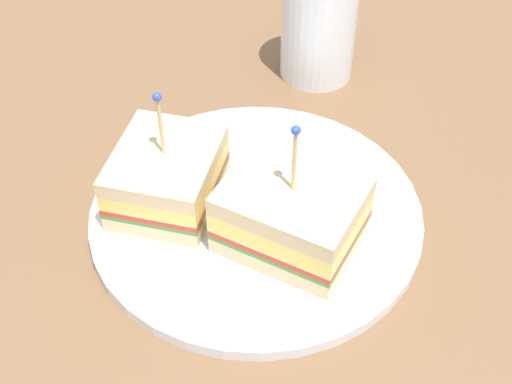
{
  "coord_description": "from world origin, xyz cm",
  "views": [
    {
      "loc": [
        6.65,
        -39.1,
        42.48
      ],
      "look_at": [
        0.0,
        0.0,
        3.09
      ],
      "focal_mm": 49.23,
      "sensor_mm": 36.0,
      "label": 1
    }
  ],
  "objects_px": {
    "plate": "(256,214)",
    "drink_glass": "(318,30)",
    "sandwich_half_front": "(291,215)",
    "sandwich_half_back": "(168,173)"
  },
  "relations": [
    {
      "from": "plate",
      "to": "drink_glass",
      "type": "xyz_separation_m",
      "value": [
        0.03,
        0.22,
        0.04
      ]
    },
    {
      "from": "sandwich_half_front",
      "to": "drink_glass",
      "type": "distance_m",
      "value": 0.24
    },
    {
      "from": "sandwich_half_front",
      "to": "sandwich_half_back",
      "type": "distance_m",
      "value": 0.11
    },
    {
      "from": "plate",
      "to": "sandwich_half_front",
      "type": "bearing_deg",
      "value": -41.45
    },
    {
      "from": "drink_glass",
      "to": "plate",
      "type": "bearing_deg",
      "value": -96.82
    },
    {
      "from": "plate",
      "to": "sandwich_half_back",
      "type": "xyz_separation_m",
      "value": [
        -0.07,
        0.0,
        0.03
      ]
    },
    {
      "from": "sandwich_half_front",
      "to": "sandwich_half_back",
      "type": "bearing_deg",
      "value": 163.12
    },
    {
      "from": "plate",
      "to": "sandwich_half_front",
      "type": "relative_size",
      "value": 2.25
    },
    {
      "from": "sandwich_half_back",
      "to": "drink_glass",
      "type": "bearing_deg",
      "value": 65.1
    },
    {
      "from": "drink_glass",
      "to": "sandwich_half_front",
      "type": "bearing_deg",
      "value": -88.55
    }
  ]
}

